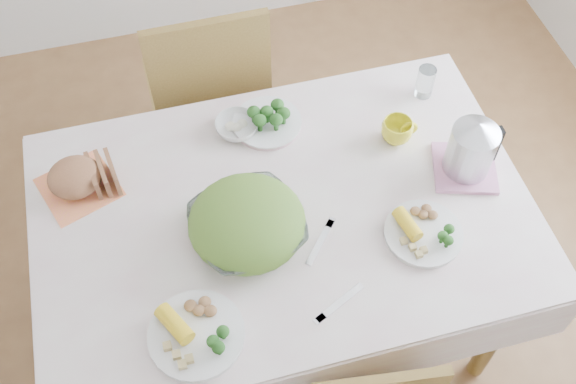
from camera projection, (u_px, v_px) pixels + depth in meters
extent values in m
plane|color=brown|center=(284.00, 317.00, 2.66)|extent=(3.60, 3.60, 0.00)
cube|color=brown|center=(284.00, 271.00, 2.35)|extent=(1.40, 0.90, 0.75)
cube|color=silver|center=(283.00, 211.00, 2.04)|extent=(1.50, 1.00, 0.01)
cube|color=brown|center=(207.00, 93.00, 2.72)|extent=(0.46, 0.46, 1.00)
imported|color=white|center=(247.00, 227.00, 1.95)|extent=(0.38, 0.38, 0.08)
cylinder|color=white|center=(197.00, 335.00, 1.79)|extent=(0.29, 0.29, 0.02)
cylinder|color=white|center=(423.00, 234.00, 1.97)|extent=(0.26, 0.26, 0.02)
cylinder|color=beige|center=(267.00, 123.00, 2.22)|extent=(0.25, 0.25, 0.02)
cube|color=#FF8953|center=(79.00, 187.00, 2.08)|extent=(0.28, 0.28, 0.00)
ellipsoid|color=brown|center=(74.00, 176.00, 2.04)|extent=(0.17, 0.16, 0.10)
imported|color=white|center=(237.00, 127.00, 2.20)|extent=(0.16, 0.16, 0.04)
imported|color=yellow|center=(397.00, 131.00, 2.16)|extent=(0.12, 0.12, 0.08)
cylinder|color=white|center=(426.00, 80.00, 2.26)|extent=(0.07, 0.07, 0.11)
cube|color=#CD7DA5|center=(464.00, 168.00, 2.12)|extent=(0.24, 0.24, 0.02)
cylinder|color=#B2B5BA|center=(472.00, 145.00, 2.02)|extent=(0.16, 0.16, 0.20)
cube|color=silver|center=(320.00, 242.00, 1.97)|extent=(0.13, 0.14, 0.00)
cube|color=silver|center=(340.00, 303.00, 1.86)|extent=(0.16, 0.09, 0.00)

